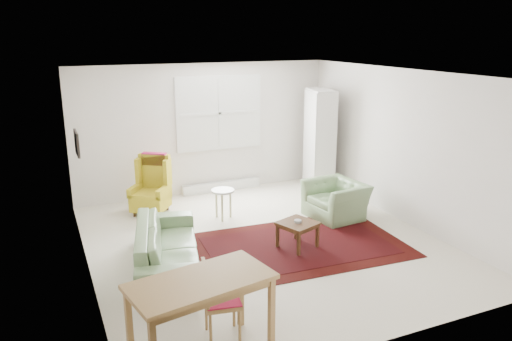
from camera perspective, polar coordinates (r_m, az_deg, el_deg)
name	(u,v)px	position (r m, az deg, el deg)	size (l,w,h in m)	color
room	(260,158)	(7.35, 0.42, 1.40)	(5.04, 5.54, 2.51)	beige
rug	(298,245)	(7.48, 4.82, -8.48)	(3.08, 1.98, 0.03)	black
sofa	(167,238)	(6.79, -10.11, -7.62)	(2.04, 0.80, 0.82)	#6D8C5D
armchair	(336,196)	(8.56, 9.14, -2.94)	(0.95, 0.83, 0.74)	#6D8C5D
wingback_chair	(150,185)	(8.78, -12.06, -1.64)	(0.59, 0.62, 1.02)	#B19C1B
coffee_table	(297,235)	(7.35, 4.76, -7.35)	(0.49, 0.49, 0.40)	#452915
stool	(223,204)	(8.43, -3.79, -3.84)	(0.39, 0.39, 0.52)	white
cabinet	(320,141)	(9.86, 7.31, 3.39)	(0.42, 0.80, 2.00)	silver
desk	(202,320)	(4.96, -6.18, -16.60)	(1.34, 0.67, 0.85)	olive
desk_chair	(222,300)	(5.26, -3.88, -14.52)	(0.37, 0.37, 0.84)	olive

